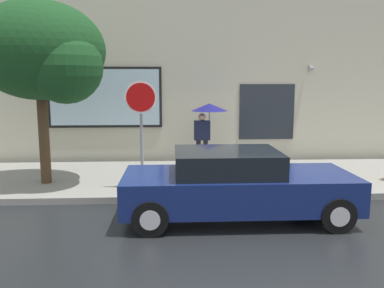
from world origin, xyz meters
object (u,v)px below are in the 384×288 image
object	(u,v)px
stop_sign	(141,113)
pedestrian_with_umbrella	(207,116)
parked_car	(235,185)
street_tree	(44,54)

from	to	relation	value
stop_sign	pedestrian_with_umbrella	bearing A→B (deg)	53.59
pedestrian_with_umbrella	stop_sign	distance (m)	2.97
pedestrian_with_umbrella	parked_car	bearing A→B (deg)	-87.46
parked_car	pedestrian_with_umbrella	bearing A→B (deg)	92.54
parked_car	pedestrian_with_umbrella	world-z (taller)	pedestrian_with_umbrella
pedestrian_with_umbrella	street_tree	distance (m)	4.73
pedestrian_with_umbrella	stop_sign	world-z (taller)	stop_sign
pedestrian_with_umbrella	street_tree	bearing A→B (deg)	-156.16
parked_car	stop_sign	distance (m)	2.91
pedestrian_with_umbrella	stop_sign	bearing A→B (deg)	-126.41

